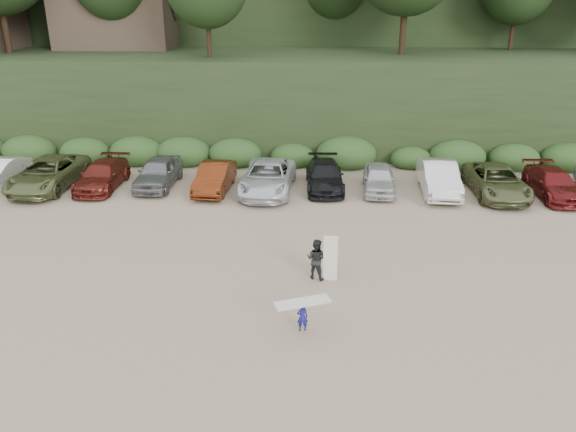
{
  "coord_description": "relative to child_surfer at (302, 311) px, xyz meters",
  "views": [
    {
      "loc": [
        2.26,
        -18.25,
        9.86
      ],
      "look_at": [
        1.22,
        3.0,
        1.3
      ],
      "focal_mm": 35.0,
      "sensor_mm": 36.0,
      "label": 1
    }
  ],
  "objects": [
    {
      "name": "ground",
      "position": [
        -1.98,
        3.32,
        -0.71
      ],
      "size": [
        120.0,
        120.0,
        0.0
      ],
      "primitive_type": "plane",
      "color": "tan",
      "rests_on": "ground"
    },
    {
      "name": "parked_cars",
      "position": [
        -2.45,
        13.16,
        0.05
      ],
      "size": [
        37.01,
        6.02,
        1.64
      ],
      "color": "#B1B2B6",
      "rests_on": "ground"
    },
    {
      "name": "adult_surfer",
      "position": [
        0.46,
        3.45,
        0.08
      ],
      "size": [
        1.24,
        0.84,
        1.83
      ],
      "color": "black",
      "rests_on": "ground"
    },
    {
      "name": "child_surfer",
      "position": [
        0.0,
        0.0,
        0.0
      ],
      "size": [
        1.79,
        1.07,
        1.04
      ],
      "color": "navy",
      "rests_on": "ground"
    }
  ]
}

